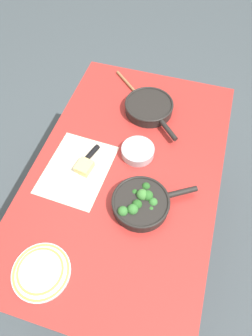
{
  "coord_description": "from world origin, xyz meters",
  "views": [
    {
      "loc": [
        -0.7,
        -0.21,
        1.85
      ],
      "look_at": [
        0.0,
        0.0,
        0.74
      ],
      "focal_mm": 32.0,
      "sensor_mm": 36.0,
      "label": 1
    }
  ],
  "objects": [
    {
      "name": "grater_knife",
      "position": [
        -0.0,
        0.19,
        0.73
      ],
      "size": [
        0.25,
        0.1,
        0.02
      ],
      "rotation": [
        0.0,
        0.0,
        2.85
      ],
      "color": "silver",
      "rests_on": "dining_table_red"
    },
    {
      "name": "wooden_spoon",
      "position": [
        0.48,
        0.08,
        0.73
      ],
      "size": [
        0.25,
        0.27,
        0.02
      ],
      "rotation": [
        0.0,
        0.0,
        3.97
      ],
      "color": "#996B42",
      "rests_on": "dining_table_red"
    },
    {
      "name": "cheese_block",
      "position": [
        -0.05,
        0.18,
        0.74
      ],
      "size": [
        0.08,
        0.08,
        0.04
      ],
      "color": "#EFD67A",
      "rests_on": "dining_table_red"
    },
    {
      "name": "dining_table_red",
      "position": [
        0.0,
        0.0,
        0.65
      ],
      "size": [
        1.35,
        0.83,
        0.72
      ],
      "color": "#B72D28",
      "rests_on": "ground_plane"
    },
    {
      "name": "skillet_eggs",
      "position": [
        0.38,
        -0.01,
        0.75
      ],
      "size": [
        0.31,
        0.31,
        0.05
      ],
      "rotation": [
        0.0,
        0.0,
        3.92
      ],
      "color": "black",
      "rests_on": "dining_table_red"
    },
    {
      "name": "skillet_broccoli",
      "position": [
        -0.15,
        -0.11,
        0.76
      ],
      "size": [
        0.26,
        0.33,
        0.08
      ],
      "rotation": [
        0.0,
        0.0,
        5.27
      ],
      "color": "black",
      "rests_on": "dining_table_red"
    },
    {
      "name": "prep_bowl_steel",
      "position": [
        0.1,
        -0.03,
        0.75
      ],
      "size": [
        0.15,
        0.15,
        0.04
      ],
      "color": "#B7B7BC",
      "rests_on": "dining_table_red"
    },
    {
      "name": "parchment_sheet",
      "position": [
        -0.06,
        0.21,
        0.73
      ],
      "size": [
        0.37,
        0.29,
        0.0
      ],
      "color": "beige",
      "rests_on": "dining_table_red"
    },
    {
      "name": "ground_plane",
      "position": [
        0.0,
        0.0,
        0.0
      ],
      "size": [
        14.0,
        14.0,
        0.0
      ],
      "primitive_type": "plane",
      "color": "#424C51"
    },
    {
      "name": "dinner_plate_stack",
      "position": [
        -0.52,
        0.17,
        0.74
      ],
      "size": [
        0.22,
        0.22,
        0.03
      ],
      "color": "white",
      "rests_on": "dining_table_red"
    }
  ]
}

